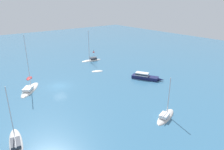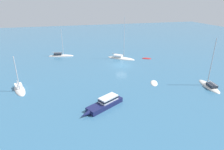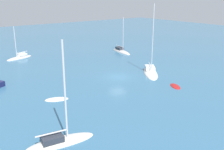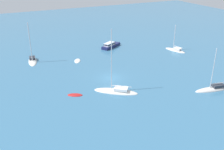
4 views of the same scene
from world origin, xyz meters
The scene contains 7 objects.
ground_plane centered at (0.00, 0.00, 0.00)m, with size 160.00×160.00×0.00m, color teal.
tender centered at (2.86, -11.74, 0.00)m, with size 2.38×3.16×0.44m.
ketch centered at (-14.21, 12.32, 0.10)m, with size 7.27×2.87×8.23m.
yacht centered at (1.68, 5.60, 0.13)m, with size 7.39×6.41×11.55m.
yacht_1 centered at (-21.84, -7.96, 0.13)m, with size 3.33×5.95×6.84m.
dinghy centered at (8.51, 3.63, 0.00)m, with size 2.81×2.27×0.41m.
sailboat centered at (12.07, -15.88, 0.20)m, with size 2.73×6.32×9.35m.
Camera 3 is at (30.91, -24.49, 12.35)m, focal length 42.30 mm.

